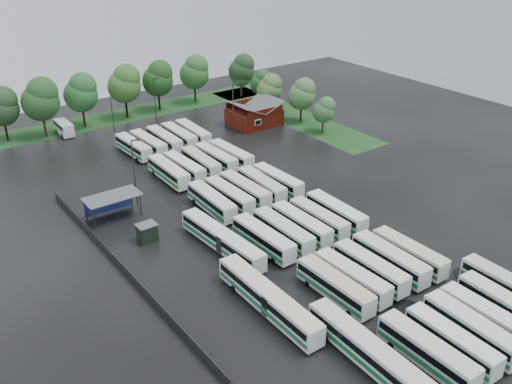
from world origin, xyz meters
TOP-DOWN VIEW (x-y plane):
  - ground at (0.00, 0.00)m, footprint 160.00×160.00m
  - brick_building at (24.00, 42.77)m, footprint 10.07×8.60m
  - wash_shed at (-17.20, 22.02)m, footprint 8.20×4.20m
  - utility_hut at (-16.20, 12.60)m, footprint 2.70×2.20m
  - grass_strip_north at (2.00, 64.80)m, footprint 80.00×10.00m
  - grass_strip_east at (34.00, 42.80)m, footprint 10.00×50.00m
  - west_fence at (-22.20, 8.00)m, footprint 0.10×50.00m
  - bus_r0c0 at (-4.43, -25.86)m, footprint 2.48×11.27m
  - bus_r0c1 at (-1.06, -26.31)m, footprint 2.53×10.77m
  - bus_r0c2 at (2.13, -26.34)m, footprint 2.89×11.34m
  - bus_r0c3 at (5.11, -26.08)m, footprint 2.38×10.82m
  - bus_r0c4 at (8.55, -25.98)m, footprint 2.79×10.94m
  - bus_r1c0 at (-4.25, -12.29)m, footprint 2.43×11.14m
  - bus_r1c1 at (-1.39, -12.18)m, footprint 2.61×11.02m
  - bus_r1c2 at (1.94, -12.08)m, footprint 2.36×10.96m
  - bus_r1c3 at (5.31, -12.21)m, footprint 2.59×11.36m
  - bus_r1c4 at (8.49, -12.61)m, footprint 2.37×10.92m
  - bus_r2c0 at (-4.56, 1.32)m, footprint 2.59×11.18m
  - bus_r2c1 at (-1.24, 1.27)m, footprint 2.49×11.17m
  - bus_r2c2 at (2.07, 1.30)m, footprint 2.34×10.94m
  - bus_r2c3 at (5.25, 1.18)m, footprint 2.29×10.69m
  - bus_r2c4 at (8.51, 1.02)m, footprint 2.65×11.15m
  - bus_r3c0 at (-4.37, 14.66)m, footprint 2.73×11.14m
  - bus_r3c1 at (-1.09, 14.80)m, footprint 2.39×10.82m
  - bus_r3c2 at (1.99, 14.97)m, footprint 2.50×11.15m
  - bus_r3c3 at (5.18, 14.84)m, footprint 2.88×11.17m
  - bus_r3c4 at (8.38, 14.73)m, footprint 2.54×10.77m
  - bus_r4c0 at (-4.45, 28.22)m, footprint 2.52×11.19m
  - bus_r4c1 at (-1.34, 28.40)m, footprint 2.57×10.84m
  - bus_r4c2 at (2.09, 28.58)m, footprint 2.77×10.93m
  - bus_r4c3 at (5.26, 28.67)m, footprint 2.56×10.96m
  - bus_r4c4 at (8.20, 28.18)m, footprint 2.72×11.16m
  - bus_r5c0 at (-4.28, 42.26)m, footprint 2.68×10.76m
  - bus_r5c1 at (-1.31, 42.09)m, footprint 2.69×10.96m
  - bus_r5c2 at (2.05, 42.00)m, footprint 2.56×11.13m
  - bus_r5c3 at (5.37, 42.11)m, footprint 2.57×11.05m
  - bus_r5c4 at (8.42, 42.00)m, footprint 2.83×11.23m
  - artic_bus_west_a at (-9.24, -22.77)m, footprint 2.95×16.83m
  - artic_bus_west_b at (-9.18, 4.38)m, footprint 3.11×16.31m
  - artic_bus_west_c at (-12.13, -9.71)m, footprint 2.62×17.00m
  - minibus at (-10.99, 60.76)m, footprint 2.45×6.25m
  - tree_north_0 at (-21.19, 64.03)m, footprint 6.67×6.67m
  - tree_north_1 at (-14.29, 61.60)m, footprint 7.46×7.46m
  - tree_north_2 at (-5.67, 62.88)m, footprint 7.02×7.02m
  - tree_north_3 at (4.17, 63.07)m, footprint 7.21×7.21m
  - tree_north_4 at (12.49, 63.62)m, footprint 6.95×6.95m
  - tree_north_5 at (22.12, 63.82)m, footprint 6.89×6.89m
  - tree_north_6 at (33.74, 61.34)m, footprint 5.30×5.30m
  - tree_east_0 at (32.73, 30.42)m, footprint 4.59×4.59m
  - tree_east_1 at (33.44, 38.23)m, footprint 5.85×5.85m
  - tree_east_2 at (31.12, 46.59)m, footprint 5.55×5.55m
  - tree_east_3 at (33.59, 52.97)m, footprint 5.06×5.06m
  - tree_east_4 at (33.96, 61.47)m, footprint 6.32×6.32m
  - lamp_post_ne at (16.69, 39.65)m, footprint 1.66×0.32m
  - lamp_post_nw at (-12.34, 23.70)m, footprint 1.64×0.32m
  - lamp_post_back_w at (-2.06, 56.14)m, footprint 1.45×0.28m
  - lamp_post_back_e at (7.61, 55.94)m, footprint 1.52×0.30m
  - puddle_0 at (0.86, -19.02)m, footprint 4.21×4.21m
  - puddle_1 at (8.64, -21.52)m, footprint 3.04×3.04m
  - puddle_2 at (-6.76, 0.99)m, footprint 6.21×6.21m
  - puddle_3 at (3.54, -4.69)m, footprint 4.51×4.51m
  - puddle_4 at (12.62, -18.71)m, footprint 3.50×3.50m

SIDE VIEW (x-z plane):
  - ground at x=0.00m, z-range 0.00..0.00m
  - puddle_0 at x=0.86m, z-range 0.00..0.01m
  - puddle_1 at x=8.64m, z-range 0.00..0.01m
  - puddle_2 at x=-6.76m, z-range 0.00..0.01m
  - puddle_3 at x=3.54m, z-range 0.00..0.01m
  - puddle_4 at x=12.62m, z-range 0.00..0.01m
  - grass_strip_north at x=2.00m, z-range 0.00..0.01m
  - grass_strip_east at x=34.00m, z-range 0.00..0.01m
  - west_fence at x=-22.20m, z-range 0.00..1.20m
  - utility_hut at x=-16.20m, z-range 0.01..2.63m
  - minibus at x=-10.99m, z-range 0.15..2.86m
  - bus_r5c0 at x=-4.28m, z-range 0.15..3.12m
  - bus_r2c3 at x=5.25m, z-range 0.15..3.12m
  - bus_r3c4 at x=8.38m, z-range 0.15..3.13m
  - bus_r0c1 at x=-1.06m, z-range 0.15..3.13m
  - bus_r4c1 at x=-1.34m, z-range 0.15..3.15m
  - bus_r3c1 at x=-1.09m, z-range 0.15..3.16m
  - bus_r0c3 at x=5.11m, z-range 0.15..3.16m
  - bus_r4c2 at x=2.09m, z-range 0.15..3.17m
  - bus_r0c4 at x=8.55m, z-range 0.15..3.17m
  - bus_r5c1 at x=-1.31m, z-range 0.15..3.18m
  - artic_bus_west_b at x=-9.18m, z-range 0.16..3.17m
  - bus_r4c3 at x=5.26m, z-range 0.15..3.19m
  - bus_r1c4 at x=8.49m, z-range 0.15..3.19m
  - bus_r2c2 at x=2.07m, z-range 0.15..3.20m
  - bus_r1c2 at x=1.94m, z-range 0.15..3.20m
  - bus_r1c1 at x=-1.39m, z-range 0.15..3.20m
  - bus_r5c3 at x=5.37m, z-range 0.15..3.22m
  - bus_r3c3 at x=5.18m, z-range 0.15..3.23m
  - bus_r3c0 at x=-4.37m, z-range 0.15..3.23m
  - bus_r4c4 at x=8.20m, z-range 0.15..3.24m
  - bus_r2c4 at x=8.51m, z-range 0.15..3.24m
  - bus_r5c2 at x=2.05m, z-range 0.15..3.24m
  - bus_r3c2 at x=1.99m, z-range 0.15..3.25m
  - bus_r1c0 at x=-4.25m, z-range 0.15..3.25m
  - bus_r2c0 at x=-4.56m, z-range 0.15..3.25m
  - bus_r5c4 at x=8.42m, z-range 0.16..3.26m
  - bus_r2c1 at x=-1.24m, z-range 0.16..3.26m
  - bus_r4c0 at x=-4.45m, z-range 0.16..3.26m
  - bus_r0c2 at x=2.13m, z-range 0.16..3.29m
  - bus_r0c0 at x=-4.43m, z-range 0.16..3.29m
  - artic_bus_west_a at x=-9.24m, z-range 0.17..3.28m
  - bus_r1c3 at x=5.31m, z-range 0.16..3.31m
  - artic_bus_west_c at x=-12.13m, z-range 0.17..3.32m
  - brick_building at x=24.00m, z-range -0.83..4.56m
  - wash_shed at x=-17.20m, z-range 1.20..4.78m
  - tree_east_0 at x=32.73m, z-range 1.09..8.69m
  - tree_east_3 at x=33.59m, z-range 1.20..9.59m
  - lamp_post_back_w at x=-2.06m, z-range 0.76..10.15m
  - tree_north_6 at x=33.74m, z-range 1.25..10.03m
  - lamp_post_back_e at x=7.61m, z-range 0.79..10.65m
  - tree_east_2 at x=31.12m, z-range 1.32..10.51m
  - lamp_post_nw at x=-12.34m, z-range 0.86..11.49m
  - tree_east_1 at x=33.44m, z-range 1.39..11.08m
  - lamp_post_ne at x=16.69m, z-range 0.87..11.63m
  - tree_east_4 at x=33.96m, z-range 1.50..11.96m
  - tree_north_0 at x=-21.19m, z-range 1.58..12.64m
  - tree_north_5 at x=22.12m, z-range 1.64..13.04m
  - tree_north_4 at x=12.49m, z-range 1.65..13.15m
  - tree_north_2 at x=-5.67m, z-range 1.67..13.29m
  - tree_north_3 at x=4.17m, z-range 1.71..13.66m
  - tree_north_1 at x=-14.29m, z-range 1.77..14.12m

